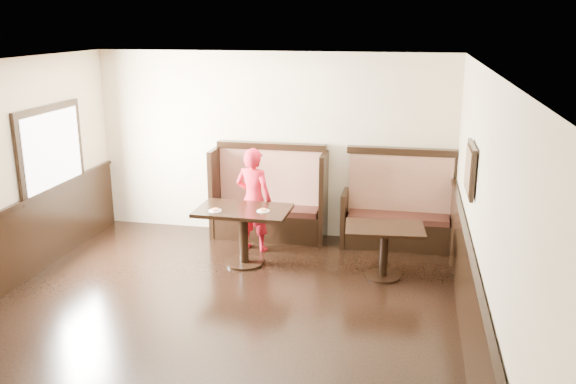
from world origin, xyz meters
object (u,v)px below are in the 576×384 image
(table_neighbor, at_px, (384,240))
(child, at_px, (254,200))
(booth_neighbor, at_px, (398,214))
(table_main, at_px, (243,222))
(booth_main, at_px, (270,203))

(table_neighbor, height_order, child, child)
(table_neighbor, relative_size, child, 0.70)
(booth_neighbor, height_order, child, child)
(booth_neighbor, height_order, table_main, booth_neighbor)
(table_main, height_order, table_neighbor, table_main)
(child, bearing_deg, table_neighbor, 174.16)
(table_neighbor, bearing_deg, booth_neighbor, 77.91)
(booth_neighbor, xyz_separation_m, table_main, (-2.04, -1.16, 0.13))
(booth_main, distance_m, child, 0.64)
(booth_neighbor, height_order, table_neighbor, booth_neighbor)
(table_main, xyz_separation_m, child, (-0.00, 0.57, 0.15))
(table_main, bearing_deg, booth_neighbor, 30.69)
(booth_main, xyz_separation_m, table_main, (-0.09, -1.16, 0.08))
(booth_main, xyz_separation_m, table_neighbor, (1.80, -1.24, -0.01))
(booth_neighbor, distance_m, table_neighbor, 1.24)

